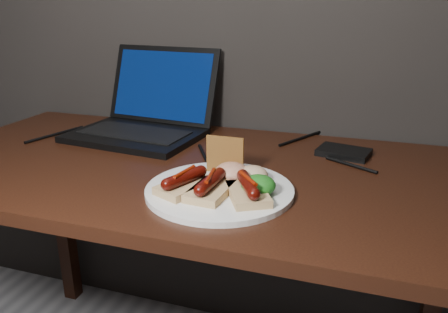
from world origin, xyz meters
name	(u,v)px	position (x,y,z in m)	size (l,w,h in m)	color
desk	(189,197)	(0.00, 1.38, 0.66)	(1.40, 0.70, 0.75)	#331A0C
laptop	(146,116)	(-0.22, 1.59, 0.80)	(0.40, 0.37, 0.25)	black
hard_drive	(344,152)	(0.36, 1.57, 0.76)	(0.13, 0.09, 0.02)	black
desk_cables	(216,145)	(0.02, 1.53, 0.75)	(0.94, 0.42, 0.01)	black
plate	(220,190)	(0.13, 1.24, 0.76)	(0.31, 0.31, 0.01)	white
bread_sausage_left	(185,183)	(0.07, 1.20, 0.78)	(0.11, 0.13, 0.04)	#E4C886
bread_sausage_center	(210,187)	(0.12, 1.20, 0.78)	(0.08, 0.12, 0.04)	#E4C886
bread_sausage_right	(248,190)	(0.20, 1.21, 0.78)	(0.12, 0.13, 0.04)	#E4C886
crispbread	(225,155)	(0.11, 1.32, 0.80)	(0.09, 0.01, 0.09)	#9D642B
salad_greens	(258,185)	(0.21, 1.23, 0.78)	(0.07, 0.07, 0.04)	#105111
salsa_mound	(232,172)	(0.14, 1.28, 0.78)	(0.07, 0.07, 0.04)	maroon
coleslaw_mound	(253,174)	(0.19, 1.29, 0.78)	(0.06, 0.06, 0.04)	beige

